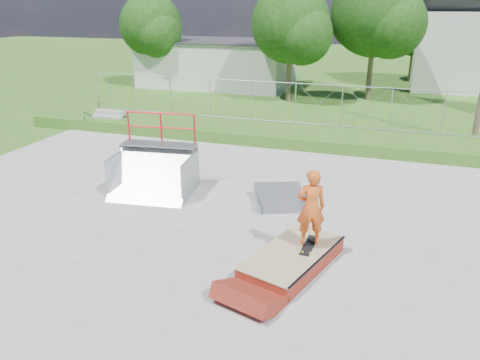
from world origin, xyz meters
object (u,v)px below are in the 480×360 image
(quarter_pipe, at_px, (151,158))
(skater, at_px, (311,211))
(flat_bank_ramp, at_px, (280,199))
(grind_box, at_px, (293,259))

(quarter_pipe, bearing_deg, skater, -33.06)
(quarter_pipe, distance_m, flat_bank_ramp, 4.01)
(flat_bank_ramp, bearing_deg, skater, -86.78)
(grind_box, bearing_deg, flat_bank_ramp, 125.67)
(flat_bank_ramp, bearing_deg, grind_box, -93.31)
(quarter_pipe, relative_size, flat_bank_ramp, 1.58)
(quarter_pipe, bearing_deg, grind_box, -36.89)
(grind_box, distance_m, flat_bank_ramp, 3.40)
(flat_bank_ramp, xyz_separation_m, skater, (1.38, -2.94, 1.09))
(quarter_pipe, xyz_separation_m, skater, (5.25, -2.54, 0.13))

